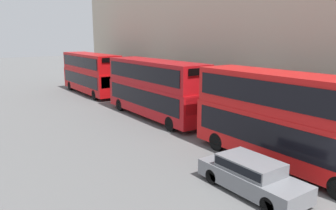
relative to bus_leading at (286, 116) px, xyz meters
name	(u,v)px	position (x,y,z in m)	size (l,w,h in m)	color
bus_leading	(286,116)	(0.00, 0.00, 0.00)	(2.59, 10.12, 4.54)	red
bus_second_in_queue	(155,87)	(0.00, 11.72, -0.06)	(2.59, 10.70, 4.43)	#A80F14
bus_third_in_queue	(91,72)	(0.00, 24.74, -0.09)	(2.59, 10.60, 4.36)	#B20C0F
car_dark_sedan	(251,174)	(-3.40, -0.96, -1.76)	(1.79, 4.65, 1.39)	slate
pedestrian	(177,103)	(2.38, 12.08, -1.65)	(0.36, 0.36, 1.82)	maroon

